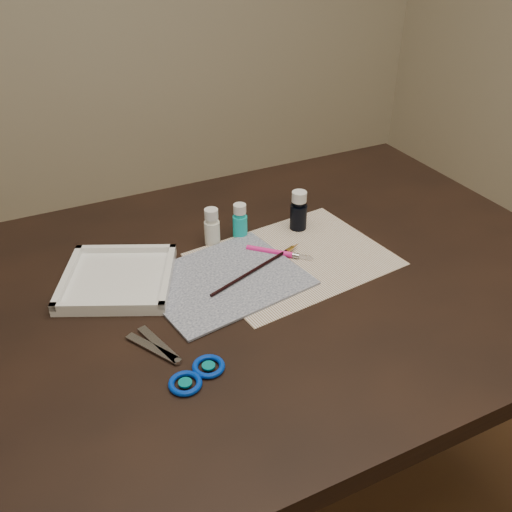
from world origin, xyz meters
name	(u,v)px	position (x,y,z in m)	size (l,w,h in m)	color
table	(256,412)	(0.00, 0.00, 0.38)	(1.30, 0.90, 0.75)	black
paper	(294,259)	(0.10, 0.02, 0.75)	(0.37, 0.28, 0.00)	white
canvas	(224,280)	(-0.06, 0.02, 0.75)	(0.29, 0.23, 0.00)	#111B3D
paint_bottle_white	(212,226)	(-0.03, 0.16, 0.79)	(0.03, 0.03, 0.08)	white
paint_bottle_cyan	(240,221)	(0.04, 0.16, 0.79)	(0.03, 0.03, 0.08)	#13CCCC
paint_bottle_navy	(299,211)	(0.17, 0.13, 0.79)	(0.04, 0.04, 0.09)	black
paintbrush	(258,268)	(0.01, 0.02, 0.76)	(0.25, 0.01, 0.01)	black
craft_knife	(281,253)	(0.08, 0.05, 0.76)	(0.14, 0.01, 0.01)	#FF2193
scissors	(167,358)	(-0.23, -0.14, 0.76)	(0.20, 0.10, 0.01)	silver
palette_tray	(118,278)	(-0.24, 0.10, 0.76)	(0.20, 0.20, 0.02)	white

